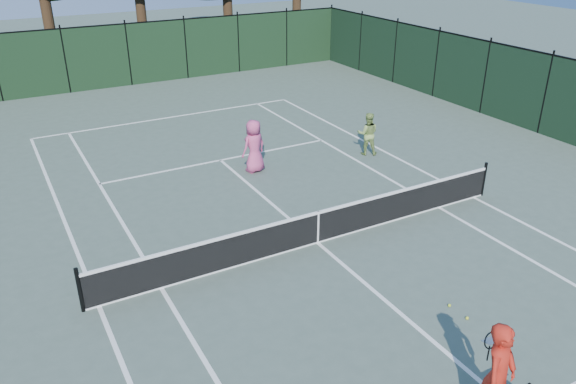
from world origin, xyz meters
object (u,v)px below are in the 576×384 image
player_pink (254,146)px  player_green (368,134)px  loose_ball_midcourt (449,305)px  loose_ball_near_cart (467,318)px  coach (498,377)px

player_pink → player_green: 4.19m
player_pink → loose_ball_midcourt: bearing=79.2°
player_green → loose_ball_near_cart: bearing=98.4°
player_green → loose_ball_midcourt: (-3.72, -8.07, -0.72)m
player_green → loose_ball_near_cart: size_ratio=22.27×
coach → player_pink: bearing=64.6°
player_green → loose_ball_midcourt: bearing=97.0°
coach → loose_ball_near_cart: bearing=32.8°
player_green → loose_ball_near_cart: 9.36m
coach → loose_ball_midcourt: coach is taller
player_green → player_pink: bearing=24.4°
player_pink → loose_ball_near_cart: 9.15m
loose_ball_midcourt → coach: bearing=-121.9°
coach → player_green: bearing=44.1°
loose_ball_near_cart → loose_ball_midcourt: (-0.02, 0.50, 0.00)m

